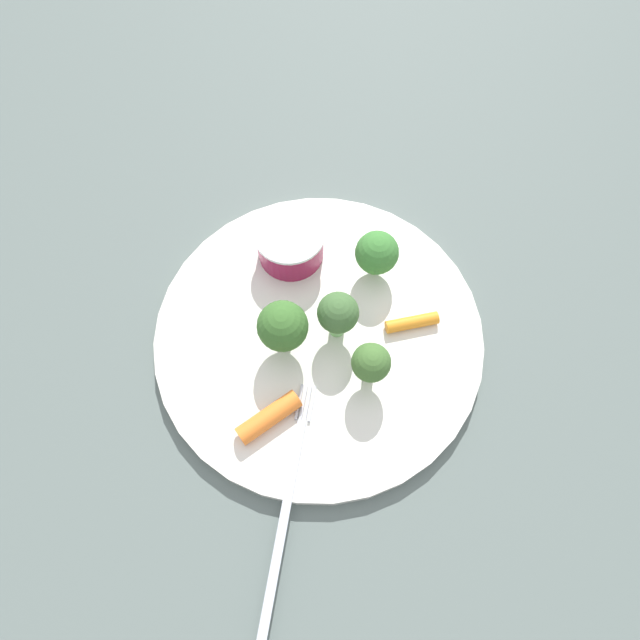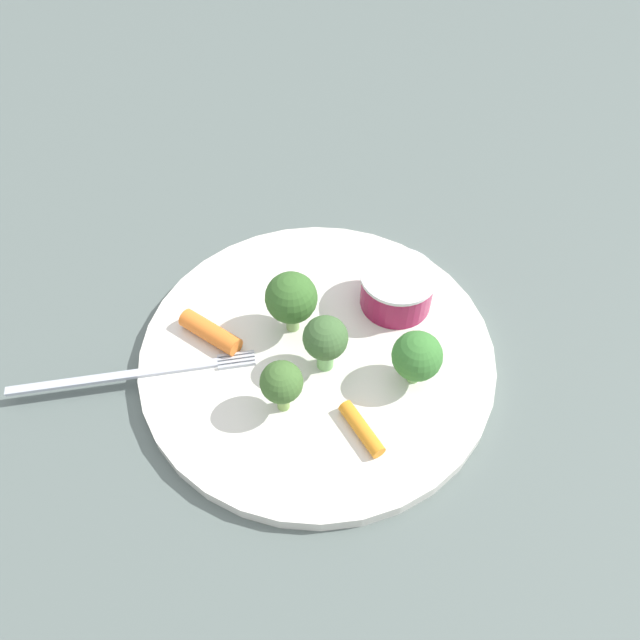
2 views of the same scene
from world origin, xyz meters
TOP-DOWN VIEW (x-y plane):
  - ground_plane at (0.00, 0.00)m, footprint 2.40×2.40m
  - plate at (0.00, 0.00)m, footprint 0.27×0.27m
  - sauce_cup at (-0.02, 0.08)m, footprint 0.06×0.06m
  - broccoli_floret_0 at (0.01, -0.00)m, footprint 0.03×0.03m
  - broccoli_floret_1 at (0.04, -0.04)m, footprint 0.03×0.03m
  - broccoli_floret_2 at (0.05, 0.05)m, footprint 0.04×0.04m
  - broccoli_floret_3 at (-0.03, -0.01)m, footprint 0.04×0.04m
  - carrot_stick_0 at (-0.04, -0.07)m, footprint 0.05×0.04m
  - carrot_stick_1 at (0.08, -0.00)m, footprint 0.04×0.02m
  - fork at (-0.03, -0.13)m, footprint 0.05×0.18m

SIDE VIEW (x-z plane):
  - ground_plane at x=0.00m, z-range 0.00..0.00m
  - plate at x=0.00m, z-range 0.00..0.01m
  - fork at x=-0.03m, z-range 0.01..0.01m
  - carrot_stick_1 at x=0.08m, z-range 0.01..0.02m
  - carrot_stick_0 at x=-0.04m, z-range 0.01..0.03m
  - sauce_cup at x=-0.02m, z-range 0.01..0.05m
  - broccoli_floret_2 at x=0.05m, z-range 0.02..0.06m
  - broccoli_floret_1 at x=0.04m, z-range 0.02..0.07m
  - broccoli_floret_0 at x=0.01m, z-range 0.02..0.07m
  - broccoli_floret_3 at x=-0.03m, z-range 0.02..0.07m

